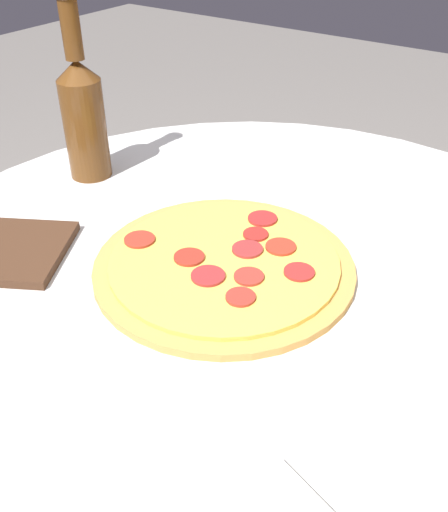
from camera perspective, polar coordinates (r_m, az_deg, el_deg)
table at (r=0.84m, az=3.14°, el=-11.17°), size 0.99×0.99×0.74m
pizza at (r=0.71m, az=0.04°, el=-0.79°), size 0.33×0.33×0.02m
beer_bottle at (r=0.93m, az=-13.90°, el=13.70°), size 0.07×0.07×0.28m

